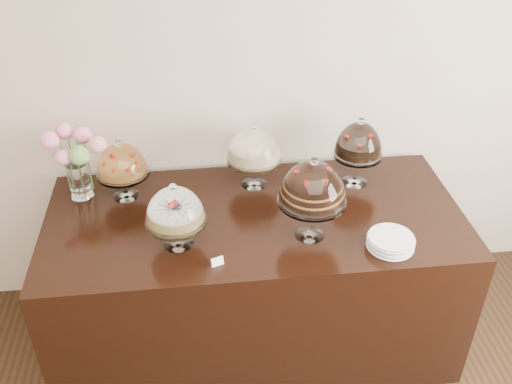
{
  "coord_description": "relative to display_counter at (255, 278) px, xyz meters",
  "views": [
    {
      "loc": [
        -0.48,
        0.05,
        2.69
      ],
      "look_at": [
        -0.21,
        2.4,
        1.08
      ],
      "focal_mm": 40.0,
      "sensor_mm": 36.0,
      "label": 1
    }
  ],
  "objects": [
    {
      "name": "plate_stack",
      "position": [
        0.63,
        -0.34,
        0.48
      ],
      "size": [
        0.22,
        0.22,
        0.06
      ],
      "color": "white",
      "rests_on": "display_counter"
    },
    {
      "name": "cake_stand_cheesecake",
      "position": [
        0.03,
        0.3,
        0.69
      ],
      "size": [
        0.31,
        0.31,
        0.38
      ],
      "color": "white",
      "rests_on": "display_counter"
    },
    {
      "name": "wall_back",
      "position": [
        0.21,
        0.55,
        1.05
      ],
      "size": [
        5.0,
        0.04,
        3.0
      ],
      "primitive_type": "cube",
      "color": "#C0B09B",
      "rests_on": "ground"
    },
    {
      "name": "cake_stand_choco_layer",
      "position": [
        0.25,
        -0.2,
        0.75
      ],
      "size": [
        0.34,
        0.34,
        0.45
      ],
      "color": "white",
      "rests_on": "display_counter"
    },
    {
      "name": "cake_stand_sugar_sponge",
      "position": [
        -0.4,
        -0.19,
        0.66
      ],
      "size": [
        0.3,
        0.3,
        0.35
      ],
      "color": "white",
      "rests_on": "display_counter"
    },
    {
      "name": "flower_vase",
      "position": [
        -0.93,
        0.3,
        0.7
      ],
      "size": [
        0.34,
        0.26,
        0.4
      ],
      "color": "white",
      "rests_on": "display_counter"
    },
    {
      "name": "price_card_left",
      "position": [
        -0.22,
        -0.37,
        0.47
      ],
      "size": [
        0.06,
        0.03,
        0.04
      ],
      "primitive_type": "cube",
      "rotation": [
        -0.21,
        0.0,
        0.35
      ],
      "color": "white",
      "rests_on": "display_counter"
    },
    {
      "name": "cake_stand_fruit_tart",
      "position": [
        -0.69,
        0.26,
        0.66
      ],
      "size": [
        0.28,
        0.28,
        0.35
      ],
      "color": "white",
      "rests_on": "display_counter"
    },
    {
      "name": "display_counter",
      "position": [
        0.0,
        0.0,
        0.0
      ],
      "size": [
        2.2,
        1.0,
        0.9
      ],
      "primitive_type": "cube",
      "color": "black",
      "rests_on": "ground"
    },
    {
      "name": "cake_stand_dark_choco",
      "position": [
        0.6,
        0.25,
        0.7
      ],
      "size": [
        0.27,
        0.27,
        0.41
      ],
      "color": "white",
      "rests_on": "display_counter"
    }
  ]
}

